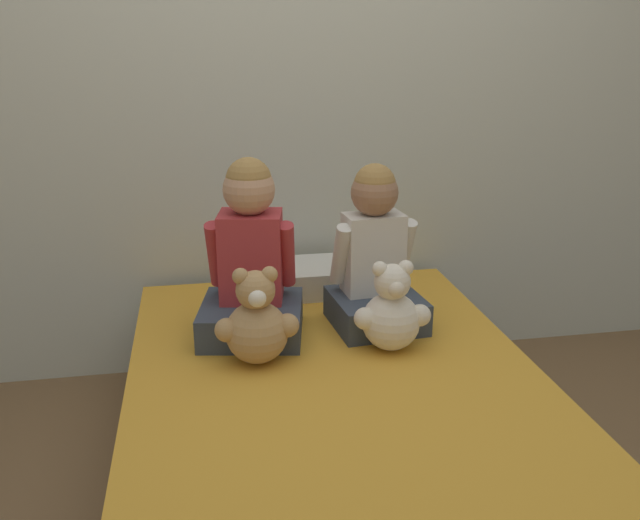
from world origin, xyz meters
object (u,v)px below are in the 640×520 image
child_on_right (375,258)px  teddy_bear_held_by_left_child (257,323)px  pillow_at_headboard (301,278)px  child_on_left (251,262)px  teddy_bear_held_by_right_child (391,313)px  bed (340,443)px

child_on_right → teddy_bear_held_by_left_child: bearing=-157.9°
pillow_at_headboard → child_on_left: bearing=-122.6°
teddy_bear_held_by_right_child → pillow_at_headboard: 0.62m
child_on_left → child_on_right: bearing=10.1°
bed → child_on_right: size_ratio=3.26×
child_on_left → teddy_bear_held_by_right_child: bearing=-16.3°
bed → pillow_at_headboard: 0.83m
teddy_bear_held_by_right_child → pillow_at_headboard: teddy_bear_held_by_right_child is taller
child_on_left → child_on_right: 0.44m
child_on_left → pillow_at_headboard: child_on_left is taller
child_on_right → teddy_bear_held_by_left_child: 0.52m
teddy_bear_held_by_right_child → child_on_right: bearing=92.9°
teddy_bear_held_by_left_child → pillow_at_headboard: teddy_bear_held_by_left_child is taller
bed → teddy_bear_held_by_left_child: teddy_bear_held_by_left_child is taller
child_on_right → teddy_bear_held_by_left_child: child_on_right is taller
bed → teddy_bear_held_by_left_child: bearing=141.2°
pillow_at_headboard → bed: bearing=-90.0°
child_on_left → child_on_right: (0.44, -0.00, -0.01)m
teddy_bear_held_by_right_child → pillow_at_headboard: size_ratio=0.59×
child_on_right → bed: bearing=-122.3°
child_on_right → pillow_at_headboard: child_on_right is taller
bed → child_on_left: 0.68m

